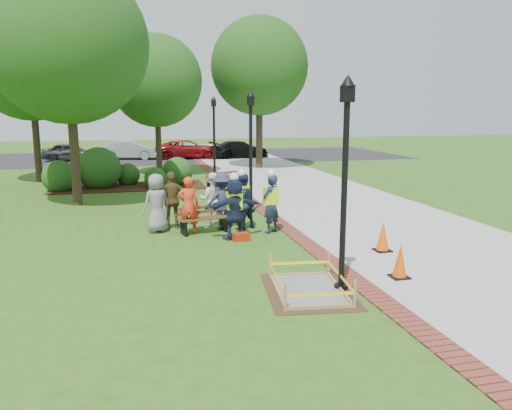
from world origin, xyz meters
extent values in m
plane|color=#285116|center=(0.00, 0.00, 0.00)|extent=(100.00, 100.00, 0.00)
cube|color=#9E9E99|center=(5.00, 10.00, 0.01)|extent=(6.00, 60.00, 0.02)
cube|color=maroon|center=(1.75, 10.00, 0.01)|extent=(0.50, 60.00, 0.03)
cube|color=#381E0F|center=(-3.00, 12.00, 0.02)|extent=(7.00, 3.00, 0.05)
cube|color=black|center=(0.00, 27.00, 0.00)|extent=(36.00, 12.00, 0.01)
cube|color=#47331E|center=(0.56, -2.97, 0.00)|extent=(1.98, 2.50, 0.01)
cube|color=gray|center=(0.56, -2.97, 0.02)|extent=(1.42, 1.94, 0.04)
cube|color=tan|center=(0.56, -2.97, 0.04)|extent=(1.55, 2.07, 0.08)
cube|color=tan|center=(0.56, -2.97, 0.28)|extent=(1.59, 2.11, 0.55)
cube|color=yellow|center=(0.56, -2.97, 0.30)|extent=(1.53, 2.05, 0.06)
cube|color=brown|center=(-0.80, 2.35, 0.44)|extent=(1.50, 0.72, 0.04)
cube|color=brown|center=(-0.85, 2.58, 0.66)|extent=(1.42, 0.35, 0.23)
cube|color=black|center=(-0.80, 2.35, 0.21)|extent=(1.38, 0.75, 0.42)
cube|color=brown|center=(1.14, 9.68, 0.49)|extent=(1.66, 0.96, 0.04)
cube|color=brown|center=(1.06, 9.92, 0.73)|extent=(1.52, 0.56, 0.26)
cube|color=black|center=(1.14, 9.68, 0.23)|extent=(1.54, 0.97, 0.47)
cube|color=black|center=(2.74, -2.69, 0.03)|extent=(0.39, 0.39, 0.05)
cone|color=#DF4E07|center=(2.74, -2.69, 0.41)|extent=(0.30, 0.30, 0.71)
cube|color=black|center=(3.38, -0.72, 0.03)|extent=(0.41, 0.41, 0.05)
cone|color=#F95307|center=(3.38, -0.72, 0.43)|extent=(0.32, 0.32, 0.76)
cube|color=black|center=(3.76, 11.08, 0.02)|extent=(0.38, 0.38, 0.05)
cone|color=red|center=(3.76, 11.08, 0.40)|extent=(0.30, 0.30, 0.70)
cube|color=#A9250D|center=(0.07, 1.21, 0.11)|extent=(0.47, 0.30, 0.22)
cylinder|color=black|center=(1.25, -3.00, 1.90)|extent=(0.12, 0.12, 3.80)
cube|color=black|center=(1.25, -3.00, 3.90)|extent=(0.22, 0.22, 0.32)
cone|color=black|center=(1.25, -3.00, 4.15)|extent=(0.28, 0.28, 0.22)
cylinder|color=black|center=(1.25, -3.00, 0.05)|extent=(0.28, 0.28, 0.10)
cylinder|color=black|center=(1.25, 5.00, 1.90)|extent=(0.12, 0.12, 3.80)
cube|color=black|center=(1.25, 5.00, 3.90)|extent=(0.22, 0.22, 0.32)
cone|color=black|center=(1.25, 5.00, 4.15)|extent=(0.28, 0.28, 0.22)
cylinder|color=black|center=(1.25, 5.00, 0.05)|extent=(0.28, 0.28, 0.10)
cylinder|color=black|center=(1.25, 13.00, 1.90)|extent=(0.12, 0.12, 3.80)
cube|color=black|center=(1.25, 13.00, 3.90)|extent=(0.22, 0.22, 0.32)
cone|color=black|center=(1.25, 13.00, 4.15)|extent=(0.28, 0.28, 0.22)
cylinder|color=black|center=(1.25, 13.00, 0.05)|extent=(0.28, 0.28, 0.10)
cylinder|color=#3D2D1E|center=(-4.88, 7.91, 2.46)|extent=(0.35, 0.35, 4.92)
sphere|color=#144714|center=(-4.88, 7.91, 5.98)|extent=(5.86, 5.86, 5.86)
cylinder|color=#3D2D1E|center=(-1.35, 16.09, 2.10)|extent=(0.32, 0.32, 4.21)
sphere|color=#144714|center=(-1.35, 16.09, 5.11)|extent=(4.95, 4.95, 4.95)
cylinder|color=#3D2D1E|center=(4.90, 18.16, 2.54)|extent=(0.41, 0.41, 5.08)
sphere|color=#144714|center=(4.90, 18.16, 6.17)|extent=(5.90, 5.90, 5.90)
cylinder|color=#3D2D1E|center=(-7.39, 14.93, 2.48)|extent=(0.34, 0.34, 4.95)
sphere|color=#144714|center=(-7.39, 14.93, 6.01)|extent=(5.96, 5.96, 5.96)
sphere|color=#144714|center=(-5.99, 11.56, 0.00)|extent=(1.51, 1.51, 1.51)
sphere|color=#144714|center=(-4.32, 12.20, 0.00)|extent=(2.05, 2.05, 2.05)
sphere|color=#144714|center=(-1.77, 11.42, 0.00)|extent=(1.05, 1.05, 1.05)
sphere|color=#144714|center=(-0.69, 12.26, 0.00)|extent=(1.46, 1.46, 1.46)
sphere|color=#144714|center=(-3.03, 12.80, 0.00)|extent=(1.13, 1.13, 1.13)
imported|color=gray|center=(-2.13, 2.82, 0.87)|extent=(0.66, 0.57, 1.75)
imported|color=red|center=(-1.24, 2.38, 0.85)|extent=(0.57, 0.39, 1.69)
imported|color=white|center=(-0.40, 3.22, 0.84)|extent=(0.61, 0.47, 1.67)
imported|color=brown|center=(-1.65, 3.15, 0.88)|extent=(0.57, 0.38, 1.76)
imported|color=#2C2D4D|center=(-0.17, 2.74, 0.86)|extent=(0.56, 0.37, 1.72)
imported|color=#1C1F4B|center=(-0.05, 1.49, 0.87)|extent=(0.61, 0.44, 1.73)
cube|color=#B5E413|center=(-0.05, 1.49, 1.11)|extent=(0.42, 0.26, 0.52)
sphere|color=white|center=(-0.05, 1.49, 1.76)|extent=(0.25, 0.25, 0.25)
imported|color=#1A1F45|center=(1.14, 1.94, 0.87)|extent=(0.66, 0.61, 1.74)
cube|color=#B5E413|center=(1.14, 1.94, 1.11)|extent=(0.42, 0.26, 0.52)
sphere|color=white|center=(1.14, 1.94, 1.76)|extent=(0.25, 0.25, 0.25)
imported|color=#191F42|center=(0.41, 2.59, 0.85)|extent=(0.64, 0.55, 1.69)
cube|color=#B5E413|center=(0.41, 2.59, 1.09)|extent=(0.42, 0.26, 0.52)
sphere|color=white|center=(0.41, 2.59, 1.72)|extent=(0.25, 0.25, 0.25)
imported|color=#2A2B2D|center=(-7.00, 25.30, 0.00)|extent=(2.83, 4.62, 1.40)
imported|color=#B2B2B7|center=(-2.91, 25.75, 0.00)|extent=(2.91, 4.84, 1.47)
imported|color=maroon|center=(1.31, 25.36, 0.00)|extent=(2.17, 4.61, 1.48)
imported|color=black|center=(5.08, 24.87, 0.00)|extent=(2.48, 4.51, 1.40)
camera|label=1|loc=(-2.76, -11.97, 3.61)|focal=35.00mm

